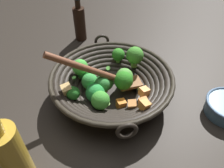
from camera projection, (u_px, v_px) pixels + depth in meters
ground_plane at (112, 96)px, 0.71m from camera, size 4.00×4.00×0.00m
wok at (111, 82)px, 0.67m from camera, size 0.40×0.37×0.20m
soy_sauce_bottle at (80, 23)px, 0.91m from camera, size 0.05×0.05×0.19m
cooking_oil_bottle at (12, 157)px, 0.45m from camera, size 0.06×0.06×0.24m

